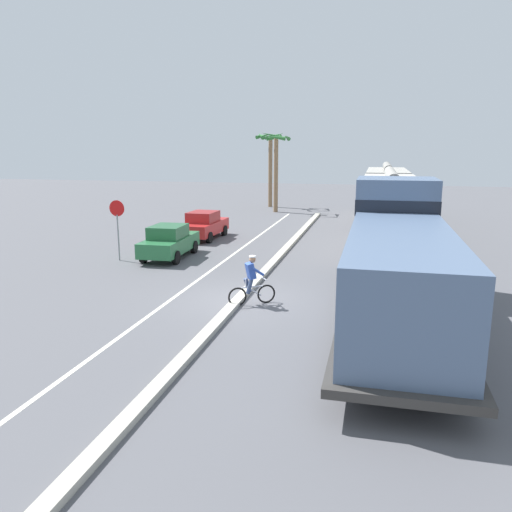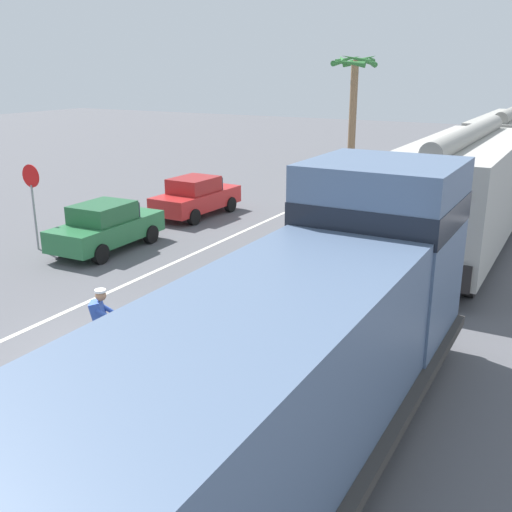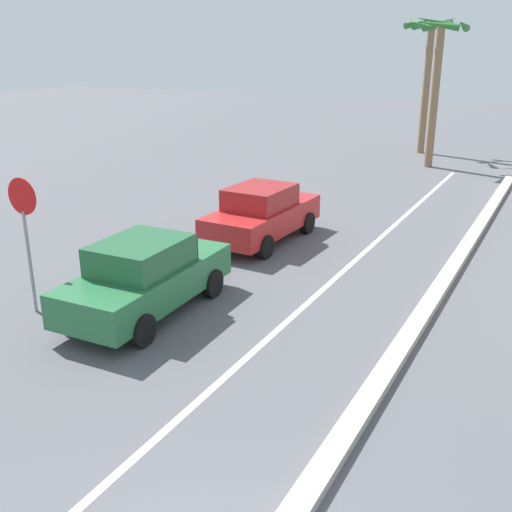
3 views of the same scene
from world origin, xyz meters
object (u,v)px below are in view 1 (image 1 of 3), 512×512
Objects in this scene: hopper_car_middle at (386,191)px; parked_car_green at (169,241)px; locomotive at (397,264)px; parked_car_red at (204,225)px; hopper_car_lead at (389,209)px; stop_sign at (117,218)px; palm_tree_far at (270,153)px; palm_tree_near at (276,157)px; cyclist at (251,282)px.

hopper_car_middle reaches higher than parked_car_green.
locomotive is 12.54m from parked_car_green.
parked_car_red is (-0.15, 5.48, 0.00)m from parked_car_green.
stop_sign is (-12.54, -6.34, -0.05)m from hopper_car_lead.
palm_tree_far reaches higher than parked_car_red.
locomotive reaches higher than hopper_car_middle.
palm_tree_near is at bearing 166.42° from hopper_car_middle.
locomotive is at bearing -70.95° from palm_tree_near.
parked_car_red is 13.22m from cyclist.
locomotive is 2.73× the size of parked_car_green.
cyclist is 9.53m from stop_sign.
palm_tree_far reaches higher than locomotive.
cyclist is at bearing -80.50° from palm_tree_near.
stop_sign is at bearing -100.14° from palm_tree_near.
cyclist is at bearing -79.27° from palm_tree_far.
hopper_car_middle is at bearing 55.04° from stop_sign.
locomotive reaches higher than cyclist.
parked_car_green is at bearing -153.23° from hopper_car_lead.
locomotive is 1.72× the size of palm_tree_far.
hopper_car_middle is 2.49× the size of parked_car_red.
parked_car_green is at bearing 26.96° from stop_sign.
parked_car_red is at bearing 116.36° from cyclist.
cyclist is 29.83m from palm_tree_far.
palm_tree_far reaches higher than stop_sign.
palm_tree_near is 3.88m from palm_tree_far.
palm_tree_near is (-4.25, 25.38, 3.73)m from cyclist.
parked_car_green and parked_car_red have the same top height.
palm_tree_far reaches higher than palm_tree_near.
palm_tree_near is (1.47, 19.02, 3.73)m from parked_car_green.
palm_tree_near is at bearing 85.57° from parked_car_green.
locomotive is at bearing -90.00° from hopper_car_lead.
locomotive is 4.03× the size of stop_sign.
palm_tree_near is (1.62, 13.54, 3.73)m from parked_car_red.
stop_sign is (-2.12, -1.08, 1.21)m from parked_car_green.
locomotive is 27.56m from palm_tree_near.
hopper_car_middle is at bearing 58.28° from parked_car_green.
palm_tree_near is at bearing 99.50° from cyclist.
palm_tree_near is at bearing 79.86° from stop_sign.
parked_car_green is 1.48× the size of stop_sign.
palm_tree_far is (0.22, 22.67, 4.06)m from parked_car_green.
cyclist reaches higher than parked_car_green.
locomotive is at bearing -33.50° from parked_car_green.
palm_tree_near is (-8.95, 2.16, 2.47)m from hopper_car_middle.
hopper_car_lead is 14.05m from stop_sign.
hopper_car_middle is at bearing 90.00° from hopper_car_lead.
hopper_car_middle is 2.49× the size of parked_car_green.
palm_tree_far is at bearing 89.45° from parked_car_green.
parked_car_green is 8.55m from cyclist.
palm_tree_near is (-8.95, 25.92, 2.75)m from locomotive.
cyclist is 0.27× the size of palm_tree_near.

